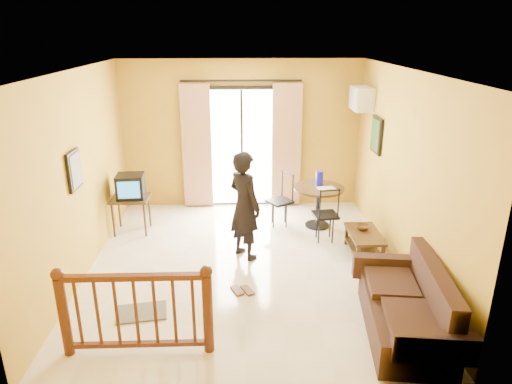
{
  "coord_description": "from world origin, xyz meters",
  "views": [
    {
      "loc": [
        -0.04,
        -6.01,
        3.3
      ],
      "look_at": [
        0.19,
        0.2,
        1.07
      ],
      "focal_mm": 32.0,
      "sensor_mm": 36.0,
      "label": 1
    }
  ],
  "objects_px": {
    "coffee_table": "(364,240)",
    "standing_person": "(245,206)",
    "television": "(131,186)",
    "sofa": "(409,309)",
    "dining_table": "(318,195)"
  },
  "relations": [
    {
      "from": "coffee_table",
      "to": "standing_person",
      "type": "xyz_separation_m",
      "value": [
        -1.83,
        0.03,
        0.58
      ]
    },
    {
      "from": "coffee_table",
      "to": "standing_person",
      "type": "height_order",
      "value": "standing_person"
    },
    {
      "from": "television",
      "to": "standing_person",
      "type": "bearing_deg",
      "value": -30.55
    },
    {
      "from": "standing_person",
      "to": "sofa",
      "type": "bearing_deg",
      "value": -176.82
    },
    {
      "from": "television",
      "to": "coffee_table",
      "type": "xyz_separation_m",
      "value": [
        3.72,
        -1.0,
        -0.58
      ]
    },
    {
      "from": "television",
      "to": "coffee_table",
      "type": "height_order",
      "value": "television"
    },
    {
      "from": "coffee_table",
      "to": "television",
      "type": "bearing_deg",
      "value": 164.94
    },
    {
      "from": "dining_table",
      "to": "sofa",
      "type": "height_order",
      "value": "sofa"
    },
    {
      "from": "dining_table",
      "to": "standing_person",
      "type": "bearing_deg",
      "value": -140.21
    },
    {
      "from": "television",
      "to": "dining_table",
      "type": "relative_size",
      "value": 0.53
    },
    {
      "from": "dining_table",
      "to": "standing_person",
      "type": "distance_m",
      "value": 1.71
    },
    {
      "from": "television",
      "to": "dining_table",
      "type": "xyz_separation_m",
      "value": [
        3.19,
        0.11,
        -0.25
      ]
    },
    {
      "from": "sofa",
      "to": "standing_person",
      "type": "bearing_deg",
      "value": 140.18
    },
    {
      "from": "television",
      "to": "sofa",
      "type": "distance_m",
      "value": 4.77
    },
    {
      "from": "television",
      "to": "dining_table",
      "type": "bearing_deg",
      "value": -1.41
    }
  ]
}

